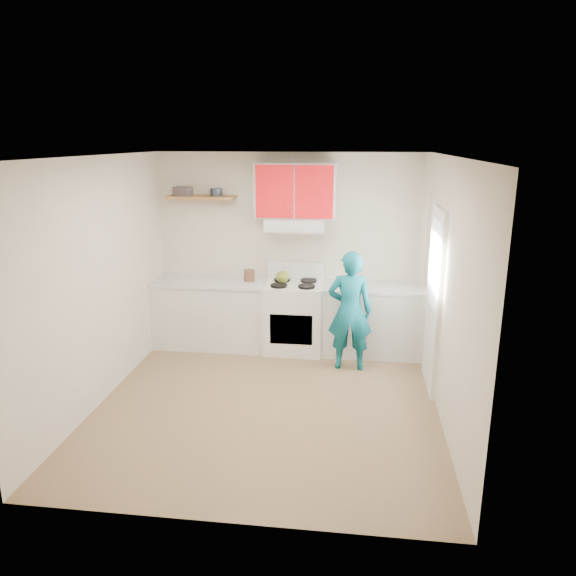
# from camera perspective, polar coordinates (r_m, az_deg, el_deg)

# --- Properties ---
(floor) EXTENTS (3.80, 3.80, 0.00)m
(floor) POSITION_cam_1_polar(r_m,az_deg,el_deg) (5.97, -2.14, -12.08)
(floor) COLOR brown
(floor) RESTS_ON ground
(ceiling) EXTENTS (3.60, 3.80, 0.04)m
(ceiling) POSITION_cam_1_polar(r_m,az_deg,el_deg) (5.29, -2.43, 13.74)
(ceiling) COLOR white
(ceiling) RESTS_ON floor
(back_wall) EXTENTS (3.60, 0.04, 2.60)m
(back_wall) POSITION_cam_1_polar(r_m,az_deg,el_deg) (7.32, 0.16, 3.97)
(back_wall) COLOR beige
(back_wall) RESTS_ON floor
(front_wall) EXTENTS (3.60, 0.04, 2.60)m
(front_wall) POSITION_cam_1_polar(r_m,az_deg,el_deg) (3.73, -7.08, -7.69)
(front_wall) COLOR beige
(front_wall) RESTS_ON floor
(left_wall) EXTENTS (0.04, 3.80, 2.60)m
(left_wall) POSITION_cam_1_polar(r_m,az_deg,el_deg) (6.04, -19.36, 0.61)
(left_wall) COLOR beige
(left_wall) RESTS_ON floor
(right_wall) EXTENTS (0.04, 3.80, 2.60)m
(right_wall) POSITION_cam_1_polar(r_m,az_deg,el_deg) (5.50, 16.58, -0.59)
(right_wall) COLOR beige
(right_wall) RESTS_ON floor
(door) EXTENTS (0.05, 0.85, 2.05)m
(door) POSITION_cam_1_polar(r_m,az_deg,el_deg) (6.23, 15.18, -1.24)
(door) COLOR white
(door) RESTS_ON floor
(door_glass) EXTENTS (0.01, 0.55, 0.95)m
(door_glass) POSITION_cam_1_polar(r_m,az_deg,el_deg) (6.12, 15.21, 2.58)
(door_glass) COLOR white
(door_glass) RESTS_ON door
(counter_left) EXTENTS (1.52, 0.60, 0.90)m
(counter_left) POSITION_cam_1_polar(r_m,az_deg,el_deg) (7.45, -8.11, -2.75)
(counter_left) COLOR silver
(counter_left) RESTS_ON floor
(counter_right) EXTENTS (1.32, 0.60, 0.90)m
(counter_right) POSITION_cam_1_polar(r_m,az_deg,el_deg) (7.20, 8.91, -3.42)
(counter_right) COLOR silver
(counter_right) RESTS_ON floor
(stove) EXTENTS (0.76, 0.65, 0.92)m
(stove) POSITION_cam_1_polar(r_m,az_deg,el_deg) (7.21, 0.63, -3.11)
(stove) COLOR white
(stove) RESTS_ON floor
(range_hood) EXTENTS (0.76, 0.44, 0.15)m
(range_hood) POSITION_cam_1_polar(r_m,az_deg,el_deg) (7.02, 0.75, 6.76)
(range_hood) COLOR silver
(range_hood) RESTS_ON back_wall
(upper_cabinets) EXTENTS (1.02, 0.33, 0.70)m
(upper_cabinets) POSITION_cam_1_polar(r_m,az_deg,el_deg) (7.02, 0.82, 10.25)
(upper_cabinets) COLOR red
(upper_cabinets) RESTS_ON back_wall
(shelf) EXTENTS (0.90, 0.30, 0.04)m
(shelf) POSITION_cam_1_polar(r_m,az_deg,el_deg) (7.29, -9.11, 9.47)
(shelf) COLOR brown
(shelf) RESTS_ON back_wall
(books) EXTENTS (0.25, 0.20, 0.12)m
(books) POSITION_cam_1_polar(r_m,az_deg,el_deg) (7.32, -11.04, 9.99)
(books) COLOR #483F41
(books) RESTS_ON shelf
(tin) EXTENTS (0.19, 0.19, 0.10)m
(tin) POSITION_cam_1_polar(r_m,az_deg,el_deg) (7.27, -7.60, 10.03)
(tin) COLOR #333D4C
(tin) RESTS_ON shelf
(kettle) EXTENTS (0.18, 0.18, 0.15)m
(kettle) POSITION_cam_1_polar(r_m,az_deg,el_deg) (7.15, -0.58, 1.20)
(kettle) COLOR olive
(kettle) RESTS_ON stove
(crock) EXTENTS (0.16, 0.16, 0.18)m
(crock) POSITION_cam_1_polar(r_m,az_deg,el_deg) (7.22, -4.12, 1.24)
(crock) COLOR #533424
(crock) RESTS_ON counter_left
(cutting_board) EXTENTS (0.34, 0.28, 0.02)m
(cutting_board) POSITION_cam_1_polar(r_m,az_deg,el_deg) (7.10, 6.35, 0.27)
(cutting_board) COLOR olive
(cutting_board) RESTS_ON counter_right
(silicone_mat) EXTENTS (0.33, 0.30, 0.01)m
(silicone_mat) POSITION_cam_1_polar(r_m,az_deg,el_deg) (7.04, 11.64, -0.13)
(silicone_mat) COLOR red
(silicone_mat) RESTS_ON counter_right
(person) EXTENTS (0.54, 0.36, 1.49)m
(person) POSITION_cam_1_polar(r_m,az_deg,el_deg) (6.60, 6.55, -2.42)
(person) COLOR #0C5E6E
(person) RESTS_ON floor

